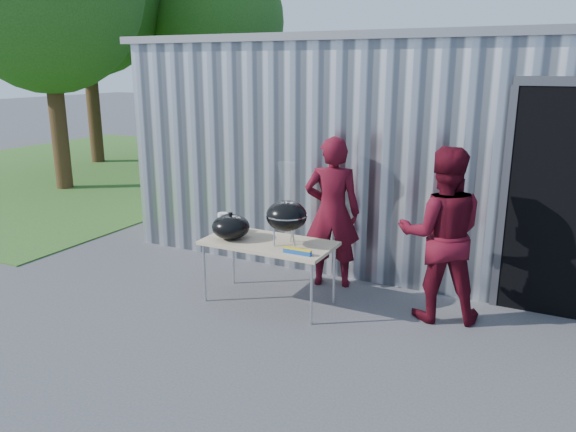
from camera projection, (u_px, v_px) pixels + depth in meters
The scene contains 12 objects.
ground at pixel (269, 326), 6.02m from camera, with size 80.00×80.00×0.00m, color #424245.
building at pixel (453, 139), 9.16m from camera, with size 8.20×6.20×3.10m.
grass_patch at pixel (85, 169), 15.12m from camera, with size 10.00×12.00×0.02m, color #2D591E.
tree_far at pixel (220, 22), 15.60m from camera, with size 3.58×3.58×5.93m.
folding_table at pixel (269, 245), 6.45m from camera, with size 1.50×0.75×0.75m.
kettle_grill at pixel (286, 210), 6.19m from camera, with size 0.47×0.47×0.94m.
grill_lid at pixel (231, 227), 6.51m from camera, with size 0.44×0.44×0.32m.
paper_towels at pixel (223, 224), 6.61m from camera, with size 0.12×0.12×0.28m, color white.
white_tub at pixel (236, 228), 6.81m from camera, with size 0.20×0.15×0.10m, color white.
foil_box at pixel (297, 251), 6.00m from camera, with size 0.32×0.06×0.06m.
person_cook at pixel (332, 212), 6.94m from camera, with size 0.69×0.45×1.89m, color #4E0A16.
person_bystander at pixel (441, 235), 6.00m from camera, with size 0.92×0.72×1.90m, color #4E0A16.
Camera 1 is at (2.68, -4.81, 2.71)m, focal length 35.00 mm.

